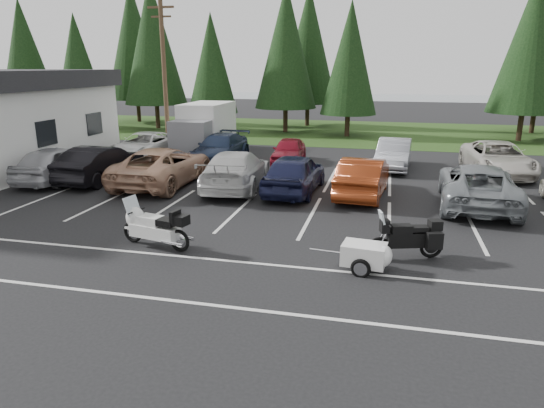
{
  "coord_description": "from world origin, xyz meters",
  "views": [
    {
      "loc": [
        2.94,
        -15.14,
        5.13
      ],
      "look_at": [
        -0.54,
        -0.5,
        0.81
      ],
      "focal_mm": 32.0,
      "sensor_mm": 36.0,
      "label": 1
    }
  ],
  "objects_px": {
    "utility_pole": "(164,73)",
    "adventure_motorcycle": "(406,234)",
    "car_far_0": "(144,146)",
    "car_far_4": "(498,158)",
    "car_near_3": "(236,170)",
    "car_far_1": "(220,148)",
    "car_near_5": "(363,177)",
    "car_far_3": "(394,154)",
    "car_near_6": "(478,185)",
    "car_near_0": "(56,163)",
    "box_truck": "(202,129)",
    "car_near_4": "(295,173)",
    "car_far_2": "(289,151)",
    "car_near_2": "(163,166)",
    "cargo_trailer": "(364,257)",
    "touring_motorcycle": "(155,223)",
    "car_near_1": "(101,163)"
  },
  "relations": [
    {
      "from": "car_near_3",
      "to": "car_far_2",
      "type": "xyz_separation_m",
      "value": [
        1.1,
        6.09,
        -0.14
      ]
    },
    {
      "from": "car_far_1",
      "to": "car_far_2",
      "type": "xyz_separation_m",
      "value": [
        3.74,
        0.58,
        -0.08
      ]
    },
    {
      "from": "box_truck",
      "to": "car_far_2",
      "type": "relative_size",
      "value": 1.41
    },
    {
      "from": "car_far_3",
      "to": "car_near_2",
      "type": "bearing_deg",
      "value": -145.31
    },
    {
      "from": "box_truck",
      "to": "car_far_1",
      "type": "distance_m",
      "value": 3.44
    },
    {
      "from": "car_far_2",
      "to": "car_near_4",
      "type": "bearing_deg",
      "value": -79.73
    },
    {
      "from": "utility_pole",
      "to": "car_near_0",
      "type": "distance_m",
      "value": 9.29
    },
    {
      "from": "car_near_2",
      "to": "car_near_4",
      "type": "distance_m",
      "value": 5.96
    },
    {
      "from": "car_near_2",
      "to": "car_far_2",
      "type": "distance_m",
      "value": 7.61
    },
    {
      "from": "car_near_0",
      "to": "car_near_1",
      "type": "xyz_separation_m",
      "value": [
        1.97,
        0.52,
        -0.01
      ]
    },
    {
      "from": "car_far_1",
      "to": "adventure_motorcycle",
      "type": "bearing_deg",
      "value": -49.09
    },
    {
      "from": "car_near_6",
      "to": "touring_motorcycle",
      "type": "relative_size",
      "value": 2.2
    },
    {
      "from": "car_near_3",
      "to": "car_far_1",
      "type": "relative_size",
      "value": 1.08
    },
    {
      "from": "box_truck",
      "to": "cargo_trailer",
      "type": "bearing_deg",
      "value": -56.21
    },
    {
      "from": "car_near_5",
      "to": "utility_pole",
      "type": "bearing_deg",
      "value": -27.87
    },
    {
      "from": "car_far_1",
      "to": "car_far_0",
      "type": "bearing_deg",
      "value": -178.06
    },
    {
      "from": "car_near_1",
      "to": "car_near_5",
      "type": "xyz_separation_m",
      "value": [
        11.83,
        0.06,
        -0.03
      ]
    },
    {
      "from": "car_far_1",
      "to": "car_far_3",
      "type": "height_order",
      "value": "car_far_3"
    },
    {
      "from": "utility_pole",
      "to": "car_near_3",
      "type": "distance_m",
      "value": 10.91
    },
    {
      "from": "touring_motorcycle",
      "to": "car_near_6",
      "type": "bearing_deg",
      "value": 47.48
    },
    {
      "from": "utility_pole",
      "to": "adventure_motorcycle",
      "type": "bearing_deg",
      "value": -46.21
    },
    {
      "from": "car_near_0",
      "to": "car_near_1",
      "type": "relative_size",
      "value": 0.98
    },
    {
      "from": "car_near_1",
      "to": "car_near_3",
      "type": "xyz_separation_m",
      "value": [
        6.44,
        0.09,
        -0.0
      ]
    },
    {
      "from": "car_near_5",
      "to": "car_near_1",
      "type": "bearing_deg",
      "value": 4.86
    },
    {
      "from": "car_near_0",
      "to": "car_far_4",
      "type": "bearing_deg",
      "value": -167.72
    },
    {
      "from": "car_near_6",
      "to": "box_truck",
      "type": "bearing_deg",
      "value": -27.08
    },
    {
      "from": "adventure_motorcycle",
      "to": "car_near_4",
      "type": "bearing_deg",
      "value": 106.5
    },
    {
      "from": "car_far_0",
      "to": "car_far_4",
      "type": "distance_m",
      "value": 18.76
    },
    {
      "from": "box_truck",
      "to": "adventure_motorcycle",
      "type": "xyz_separation_m",
      "value": [
        11.62,
        -14.71,
        -0.74
      ]
    },
    {
      "from": "car_near_0",
      "to": "car_far_1",
      "type": "distance_m",
      "value": 8.4
    },
    {
      "from": "car_near_6",
      "to": "car_near_4",
      "type": "bearing_deg",
      "value": 1.05
    },
    {
      "from": "box_truck",
      "to": "car_far_0",
      "type": "relative_size",
      "value": 1.07
    },
    {
      "from": "car_far_4",
      "to": "adventure_motorcycle",
      "type": "height_order",
      "value": "car_far_4"
    },
    {
      "from": "utility_pole",
      "to": "car_near_2",
      "type": "relative_size",
      "value": 1.5
    },
    {
      "from": "car_far_3",
      "to": "car_far_4",
      "type": "xyz_separation_m",
      "value": [
        4.91,
        -0.18,
        0.02
      ]
    },
    {
      "from": "utility_pole",
      "to": "car_far_3",
      "type": "relative_size",
      "value": 1.97
    },
    {
      "from": "car_near_3",
      "to": "adventure_motorcycle",
      "type": "distance_m",
      "value": 9.51
    },
    {
      "from": "car_near_2",
      "to": "cargo_trailer",
      "type": "bearing_deg",
      "value": 140.83
    },
    {
      "from": "car_near_2",
      "to": "car_far_1",
      "type": "bearing_deg",
      "value": -97.21
    },
    {
      "from": "car_far_4",
      "to": "adventure_motorcycle",
      "type": "distance_m",
      "value": 13.04
    },
    {
      "from": "car_near_0",
      "to": "car_near_3",
      "type": "relative_size",
      "value": 0.86
    },
    {
      "from": "car_far_3",
      "to": "cargo_trailer",
      "type": "height_order",
      "value": "car_far_3"
    },
    {
      "from": "utility_pole",
      "to": "car_near_6",
      "type": "bearing_deg",
      "value": -26.6
    },
    {
      "from": "car_near_0",
      "to": "car_near_1",
      "type": "bearing_deg",
      "value": -170.45
    },
    {
      "from": "car_near_5",
      "to": "car_far_3",
      "type": "relative_size",
      "value": 1.05
    },
    {
      "from": "utility_pole",
      "to": "car_far_4",
      "type": "height_order",
      "value": "utility_pole"
    },
    {
      "from": "car_near_5",
      "to": "car_far_3",
      "type": "distance_m",
      "value": 5.99
    },
    {
      "from": "car_near_4",
      "to": "adventure_motorcycle",
      "type": "distance_m",
      "value": 7.7
    },
    {
      "from": "car_near_1",
      "to": "car_far_1",
      "type": "bearing_deg",
      "value": -122.2
    },
    {
      "from": "car_far_1",
      "to": "cargo_trailer",
      "type": "height_order",
      "value": "car_far_1"
    }
  ]
}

